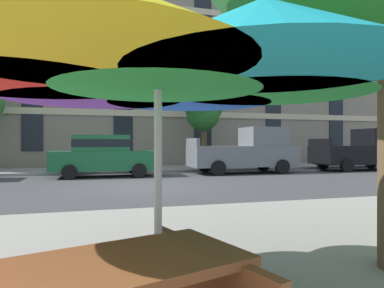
{
  "coord_description": "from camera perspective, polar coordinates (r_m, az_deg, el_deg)",
  "views": [
    {
      "loc": [
        -1.64,
        -11.58,
        1.45
      ],
      "look_at": [
        2.54,
        3.2,
        1.4
      ],
      "focal_mm": 32.48,
      "sensor_mm": 36.0,
      "label": 1
    }
  ],
  "objects": [
    {
      "name": "ground_plane",
      "position": [
        11.78,
        -7.72,
        -6.88
      ],
      "size": [
        120.0,
        120.0,
        0.0
      ],
      "primitive_type": "plane",
      "color": "#424244"
    },
    {
      "name": "sidewalk_far",
      "position": [
        18.5,
        -10.69,
        -4.13
      ],
      "size": [
        56.0,
        3.6,
        0.12
      ],
      "primitive_type": "cube",
      "color": "gray",
      "rests_on": "ground"
    },
    {
      "name": "apartment_building",
      "position": [
        27.84,
        -12.27,
        17.2
      ],
      "size": [
        43.88,
        12.08,
        19.2
      ],
      "color": "gray",
      "rests_on": "ground"
    },
    {
      "name": "sedan_green",
      "position": [
        15.29,
        -14.35,
        -1.69
      ],
      "size": [
        4.4,
        1.98,
        1.78
      ],
      "color": "#195933",
      "rests_on": "ground"
    },
    {
      "name": "pickup_gray",
      "position": [
        16.84,
        9.03,
        -1.26
      ],
      "size": [
        5.1,
        2.12,
        2.2
      ],
      "color": "slate",
      "rests_on": "ground"
    },
    {
      "name": "pickup_black",
      "position": [
        20.6,
        26.33,
        -1.01
      ],
      "size": [
        5.1,
        2.12,
        2.2
      ],
      "color": "black",
      "rests_on": "ground"
    },
    {
      "name": "street_tree_middle",
      "position": [
        19.5,
        1.83,
        5.69
      ],
      "size": [
        2.24,
        2.3,
        4.45
      ],
      "color": "brown",
      "rests_on": "ground"
    },
    {
      "name": "patio_umbrella",
      "position": [
        2.69,
        -5.6,
        13.42
      ],
      "size": [
        3.48,
        3.24,
        2.35
      ],
      "color": "silver",
      "rests_on": "ground"
    }
  ]
}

